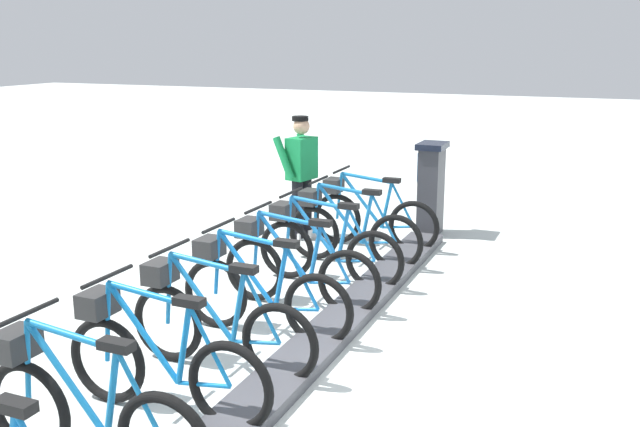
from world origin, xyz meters
The scene contains 12 objects.
ground_plane centered at (0.00, 0.00, 0.00)m, with size 60.00×60.00×0.00m, color silver.
dock_rail_base centered at (0.00, 0.00, 0.05)m, with size 0.44×7.87×0.10m, color #47474C.
payment_kiosk centered at (0.05, -4.28, 0.67)m, with size 0.36×0.52×1.28m.
bike_docked_0 centered at (0.62, -3.34, 0.43)m, with size 1.72×0.54×1.02m.
bike_docked_1 centered at (0.62, -2.55, 0.43)m, with size 1.72×0.54×1.02m.
bike_docked_2 centered at (0.62, -1.76, 0.43)m, with size 1.72×0.54×1.02m.
bike_docked_3 centered at (0.62, -0.98, 0.43)m, with size 1.72×0.54×1.02m.
bike_docked_4 centered at (0.62, -0.19, 0.43)m, with size 1.72×0.54×1.02m.
bike_docked_5 centered at (0.62, 0.59, 0.43)m, with size 1.72×0.54×1.02m.
bike_docked_6 centered at (0.62, 1.38, 0.43)m, with size 1.72×0.54×1.02m.
bike_docked_7 centered at (0.62, 2.16, 0.43)m, with size 1.72×0.54×1.02m.
worker_near_rack centered at (1.62, -3.41, 0.91)m, with size 0.55×0.68×1.66m.
Camera 1 is at (-2.30, 5.37, 2.67)m, focal length 40.83 mm.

